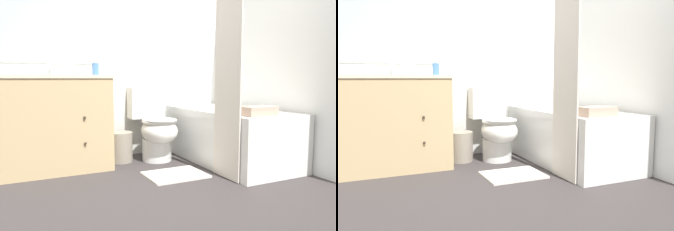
% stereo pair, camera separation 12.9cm
% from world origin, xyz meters
% --- Properties ---
extents(ground_plane, '(14.00, 14.00, 0.00)m').
position_xyz_m(ground_plane, '(0.00, 0.00, 0.00)').
color(ground_plane, '#383333').
extents(wall_back, '(8.00, 0.06, 2.50)m').
position_xyz_m(wall_back, '(-0.01, 1.66, 1.25)').
color(wall_back, silver).
rests_on(wall_back, ground_plane).
extents(wall_right, '(0.05, 2.63, 2.50)m').
position_xyz_m(wall_right, '(1.30, 0.82, 1.25)').
color(wall_right, silver).
rests_on(wall_right, ground_plane).
extents(vanity_cabinet, '(1.00, 0.60, 0.90)m').
position_xyz_m(vanity_cabinet, '(-0.77, 1.35, 0.46)').
color(vanity_cabinet, tan).
rests_on(vanity_cabinet, ground_plane).
extents(sink_faucet, '(0.14, 0.12, 0.12)m').
position_xyz_m(sink_faucet, '(-0.77, 1.56, 0.93)').
color(sink_faucet, silver).
rests_on(sink_faucet, vanity_cabinet).
extents(toilet, '(0.41, 0.66, 0.76)m').
position_xyz_m(toilet, '(0.23, 1.28, 0.35)').
color(toilet, white).
rests_on(toilet, ground_plane).
extents(bathtub, '(0.73, 1.48, 0.55)m').
position_xyz_m(bathtub, '(0.90, 0.89, 0.28)').
color(bathtub, white).
rests_on(bathtub, ground_plane).
extents(shower_curtain, '(0.01, 0.36, 1.87)m').
position_xyz_m(shower_curtain, '(0.52, 0.42, 0.94)').
color(shower_curtain, silver).
rests_on(shower_curtain, ground_plane).
extents(wastebasket, '(0.24, 0.24, 0.31)m').
position_xyz_m(wastebasket, '(-0.13, 1.37, 0.16)').
color(wastebasket, gray).
rests_on(wastebasket, ground_plane).
extents(tissue_box, '(0.12, 0.13, 0.12)m').
position_xyz_m(tissue_box, '(-0.66, 1.30, 0.95)').
color(tissue_box, white).
rests_on(tissue_box, vanity_cabinet).
extents(soap_dispenser, '(0.07, 0.07, 0.15)m').
position_xyz_m(soap_dispenser, '(-0.38, 1.35, 0.96)').
color(soap_dispenser, '#4C7AB2').
rests_on(soap_dispenser, vanity_cabinet).
extents(hand_towel_folded, '(0.26, 0.17, 0.08)m').
position_xyz_m(hand_towel_folded, '(-1.11, 1.22, 0.93)').
color(hand_towel_folded, silver).
rests_on(hand_towel_folded, vanity_cabinet).
extents(bath_towel_folded, '(0.30, 0.19, 0.08)m').
position_xyz_m(bath_towel_folded, '(0.77, 0.32, 0.59)').
color(bath_towel_folded, tan).
rests_on(bath_towel_folded, bathtub).
extents(bath_mat, '(0.52, 0.40, 0.02)m').
position_xyz_m(bath_mat, '(0.16, 0.67, 0.01)').
color(bath_mat, silver).
rests_on(bath_mat, ground_plane).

